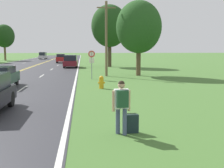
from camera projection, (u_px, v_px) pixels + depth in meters
hitchhiker_person at (122, 102)px, 8.42m from camera, size 0.56×0.41×1.66m
suitcase at (132, 124)px, 8.70m from camera, size 0.43×0.17×0.63m
fire_hydrant at (101, 82)px, 18.55m from camera, size 0.47×0.31×0.84m
traffic_sign at (92, 58)px, 24.07m from camera, size 0.60×0.10×2.49m
utility_pole_midground at (106, 38)px, 26.72m from camera, size 1.80×0.24×7.08m
tree_left_verge at (110, 26)px, 41.00m from camera, size 5.36×5.36×9.06m
tree_mid_treeline at (4, 36)px, 64.61m from camera, size 4.61×4.61×8.29m
tree_right_cluster at (139, 27)px, 27.23m from camera, size 4.42×4.42×7.29m
car_dark_green_sedan_mid_near at (0, 77)px, 18.91m from camera, size 1.76×4.45×1.42m
car_maroon_van_mid_far at (71, 61)px, 40.02m from camera, size 1.98×4.51×1.77m
car_red_suv_receding at (61, 58)px, 53.96m from camera, size 1.86×4.43×1.70m
car_silver_van_distant at (43, 56)px, 74.41m from camera, size 1.79×4.74×1.84m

